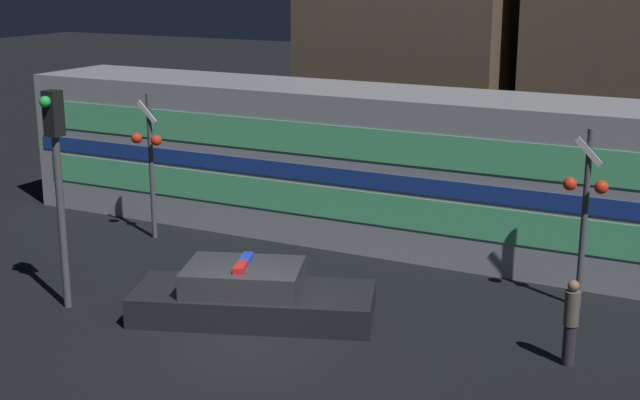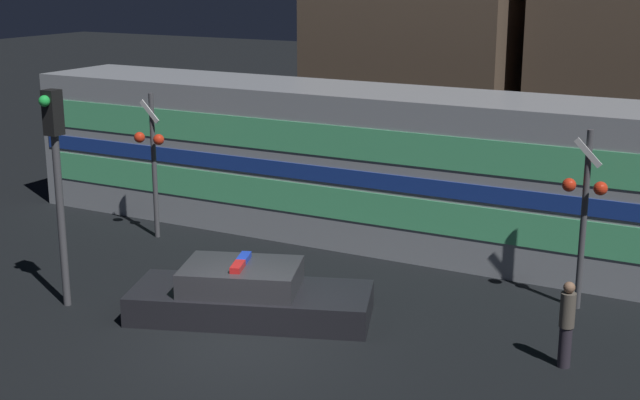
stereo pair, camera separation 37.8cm
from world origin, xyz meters
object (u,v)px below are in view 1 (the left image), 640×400
Objects in this scene: police_car at (251,297)px; traffic_light_corner at (57,167)px; train at (372,166)px; crossing_signal_near at (585,205)px; pedestrian at (571,322)px.

police_car is 1.14× the size of traffic_light_corner.
train is 5.33× the size of crossing_signal_near.
pedestrian is 10.22m from traffic_light_corner.
traffic_light_corner reaches higher than pedestrian.
police_car is at bearing 19.12° from traffic_light_corner.
pedestrian is (6.12, 0.73, 0.37)m from police_car.
crossing_signal_near is (5.67, 3.58, 1.75)m from police_car.
traffic_light_corner is (-3.67, -1.27, 2.53)m from police_car.
traffic_light_corner is at bearing 178.59° from police_car.
police_car is 6.17m from pedestrian.
police_car is at bearing -89.15° from train.
train is at bearing 156.97° from crossing_signal_near.
police_car is 4.64m from traffic_light_corner.
police_car is 1.37× the size of crossing_signal_near.
train is at bearing 70.32° from police_car.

